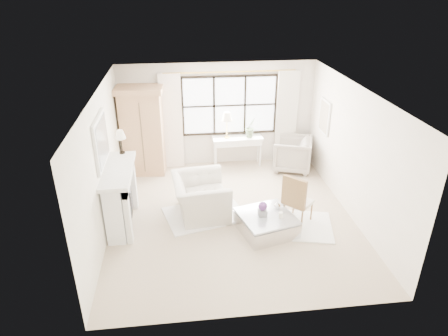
{
  "coord_description": "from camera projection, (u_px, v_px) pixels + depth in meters",
  "views": [
    {
      "loc": [
        -1.01,
        -7.1,
        4.62
      ],
      "look_at": [
        -0.14,
        0.2,
        1.05
      ],
      "focal_mm": 32.0,
      "sensor_mm": 36.0,
      "label": 1
    }
  ],
  "objects": [
    {
      "name": "orchid_plant",
      "position": [
        250.0,
        127.0,
        10.32
      ],
      "size": [
        0.37,
        0.36,
        0.52
      ],
      "primitive_type": "imported",
      "rotation": [
        0.0,
        0.0,
        0.65
      ],
      "color": "#536845",
      "rests_on": "console_table"
    },
    {
      "name": "wingback_chair",
      "position": [
        292.0,
        154.0,
        10.36
      ],
      "size": [
        1.2,
        1.18,
        0.86
      ],
      "primitive_type": "imported",
      "rotation": [
        0.0,
        0.0,
        -1.9
      ],
      "color": "#A19588",
      "rests_on": "floor"
    },
    {
      "name": "mirror_glass",
      "position": [
        103.0,
        141.0,
        7.41
      ],
      "size": [
        0.02,
        1.0,
        0.8
      ],
      "primitive_type": "cube",
      "color": "silver",
      "rests_on": "wall_left"
    },
    {
      "name": "mantel_lamp",
      "position": [
        120.0,
        136.0,
        8.17
      ],
      "size": [
        0.22,
        0.22,
        0.51
      ],
      "color": "black",
      "rests_on": "fireplace"
    },
    {
      "name": "art_frame",
      "position": [
        325.0,
        117.0,
        9.57
      ],
      "size": [
        0.04,
        0.62,
        0.82
      ],
      "primitive_type": "cube",
      "color": "white",
      "rests_on": "wall_right"
    },
    {
      "name": "french_chair",
      "position": [
        297.0,
        209.0,
        8.15
      ],
      "size": [
        0.68,
        0.68,
        1.08
      ],
      "rotation": [
        0.0,
        0.0,
        2.35
      ],
      "color": "olive",
      "rests_on": "floor"
    },
    {
      "name": "wall_right",
      "position": [
        353.0,
        153.0,
        8.14
      ],
      "size": [
        0.0,
        5.5,
        5.5
      ],
      "primitive_type": "plane",
      "rotation": [
        1.57,
        0.0,
        -1.57
      ],
      "color": "white",
      "rests_on": "ground"
    },
    {
      "name": "wall_left",
      "position": [
        103.0,
        165.0,
        7.61
      ],
      "size": [
        0.0,
        5.5,
        5.5
      ],
      "primitive_type": "plane",
      "rotation": [
        1.57,
        0.0,
        1.57
      ],
      "color": "white",
      "rests_on": "ground"
    },
    {
      "name": "console_table",
      "position": [
        237.0,
        151.0,
        10.58
      ],
      "size": [
        1.31,
        0.49,
        0.8
      ],
      "rotation": [
        0.0,
        0.0,
        0.03
      ],
      "color": "white",
      "rests_on": "floor"
    },
    {
      "name": "wall_back",
      "position": [
        218.0,
        115.0,
        10.34
      ],
      "size": [
        5.0,
        0.0,
        5.0
      ],
      "primitive_type": "plane",
      "rotation": [
        1.57,
        0.0,
        0.0
      ],
      "color": "silver",
      "rests_on": "ground"
    },
    {
      "name": "pillar_candle",
      "position": [
        281.0,
        215.0,
        7.7
      ],
      "size": [
        0.08,
        0.08,
        0.12
      ],
      "primitive_type": "cylinder",
      "color": "white",
      "rests_on": "coffee_table"
    },
    {
      "name": "window_frame",
      "position": [
        230.0,
        105.0,
        10.23
      ],
      "size": [
        2.5,
        0.04,
        1.5
      ],
      "primitive_type": null,
      "color": "black",
      "rests_on": "wall_back"
    },
    {
      "name": "wall_front",
      "position": [
        260.0,
        242.0,
        5.42
      ],
      "size": [
        5.0,
        0.0,
        5.0
      ],
      "primitive_type": "plane",
      "rotation": [
        -1.57,
        0.0,
        0.0
      ],
      "color": "beige",
      "rests_on": "ground"
    },
    {
      "name": "curtain_rod",
      "position": [
        230.0,
        72.0,
        9.81
      ],
      "size": [
        3.3,
        0.04,
        0.04
      ],
      "primitive_type": "cylinder",
      "rotation": [
        0.0,
        1.57,
        0.0
      ],
      "color": "gold",
      "rests_on": "wall_back"
    },
    {
      "name": "mirror_frame",
      "position": [
        101.0,
        141.0,
        7.4
      ],
      "size": [
        0.05,
        1.15,
        0.95
      ],
      "primitive_type": "cube",
      "color": "white",
      "rests_on": "wall_left"
    },
    {
      "name": "rug_right",
      "position": [
        295.0,
        225.0,
        8.15
      ],
      "size": [
        1.7,
        1.43,
        0.03
      ],
      "primitive_type": "cube",
      "rotation": [
        0.0,
        0.0,
        -0.23
      ],
      "color": "white",
      "rests_on": "floor"
    },
    {
      "name": "ceiling",
      "position": [
        233.0,
        91.0,
        7.29
      ],
      "size": [
        5.5,
        5.5,
        0.0
      ],
      "primitive_type": "plane",
      "rotation": [
        3.14,
        0.0,
        0.0
      ],
      "color": "white",
      "rests_on": "ground"
    },
    {
      "name": "console_lamp",
      "position": [
        227.0,
        117.0,
        10.14
      ],
      "size": [
        0.28,
        0.28,
        0.69
      ],
      "color": "gold",
      "rests_on": "console_table"
    },
    {
      "name": "window_pane",
      "position": [
        230.0,
        105.0,
        10.24
      ],
      "size": [
        2.4,
        0.02,
        1.5
      ],
      "primitive_type": "cube",
      "color": "white",
      "rests_on": "wall_back"
    },
    {
      "name": "planter_box",
      "position": [
        262.0,
        213.0,
        7.78
      ],
      "size": [
        0.17,
        0.17,
        0.12
      ],
      "primitive_type": "cube",
      "rotation": [
        0.0,
        0.0,
        -0.01
      ],
      "color": "slate",
      "rests_on": "coffee_table"
    },
    {
      "name": "floor",
      "position": [
        232.0,
        216.0,
        8.47
      ],
      "size": [
        5.5,
        5.5,
        0.0
      ],
      "primitive_type": "plane",
      "color": "#C6AE93",
      "rests_on": "ground"
    },
    {
      "name": "curtain_left",
      "position": [
        172.0,
        122.0,
        10.17
      ],
      "size": [
        0.55,
        0.1,
        2.47
      ],
      "primitive_type": "cube",
      "color": "white",
      "rests_on": "ground"
    },
    {
      "name": "armoire",
      "position": [
        143.0,
        131.0,
        9.89
      ],
      "size": [
        1.17,
        0.78,
        2.24
      ],
      "rotation": [
        0.0,
        0.0,
        -0.07
      ],
      "color": "tan",
      "rests_on": "floor"
    },
    {
      "name": "rug_left",
      "position": [
        205.0,
        214.0,
        8.52
      ],
      "size": [
        1.86,
        1.52,
        0.03
      ],
      "primitive_type": "cube",
      "rotation": [
        0.0,
        0.0,
        0.26
      ],
      "color": "white",
      "rests_on": "floor"
    },
    {
      "name": "fireplace",
      "position": [
        119.0,
        196.0,
        7.94
      ],
      "size": [
        0.58,
        1.66,
        1.26
      ],
      "color": "silver",
      "rests_on": "ground"
    },
    {
      "name": "art_canvas",
      "position": [
        324.0,
        117.0,
        9.57
      ],
      "size": [
        0.01,
        0.52,
        0.72
      ],
      "primitive_type": "cube",
      "color": "#BBAD91",
      "rests_on": "wall_right"
    },
    {
      "name": "coffee_vase",
      "position": [
        277.0,
        205.0,
        8.01
      ],
      "size": [
        0.17,
        0.17,
        0.14
      ],
      "primitive_type": "imported",
      "rotation": [
        0.0,
        0.0,
        0.25
      ],
      "color": "silver",
      "rests_on": "coffee_table"
    },
    {
      "name": "side_table",
      "position": [
        212.0,
        181.0,
        9.23
      ],
      "size": [
        0.4,
        0.4,
        0.51
      ],
      "color": "silver",
      "rests_on": "floor"
    },
    {
      "name": "curtain_right",
      "position": [
        286.0,
        118.0,
        10.49
      ],
      "size": [
        0.55,
        0.1,
        2.47
      ],
      "primitive_type": "cube",
      "color": "beige",
      "rests_on": "ground"
    },
    {
      "name": "club_armchair",
      "position": [
        200.0,
        197.0,
        8.39
      ],
      "size": [
        1.23,
        1.37,
        0.83
      ],
      "primitive_type": "imported",
      "rotation": [
        0.0,
        0.0,
        1.67
      ],
      "color": "beige",
      "rests_on": "floor"
    },
    {
      "name": "coffee_table",
      "position": [
        266.0,
        224.0,
        7.9
      ],
      "size": [
        1.23,
        1.23,
        0.38
      ],
      "rotation": [
        0.0,
        0.0,
        0.27
      ],
      "color": "silver",
      "rests_on": "floor"
    },
    {
      "name": "planter_flowers",
      "position": [
        263.0,
        206.0,
        7.71
      ],
      "size": [
        0.17,
        0.17,
        0.17
      ],
      "primitive_type": "sphere",
      "color": "#582D70",
      "rests_on": "planter_box"
    }
  ]
}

